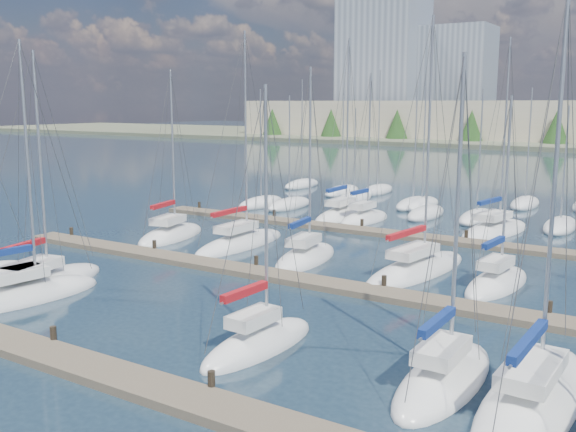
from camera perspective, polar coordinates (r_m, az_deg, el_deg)
The scene contains 19 objects.
ground at distance 75.11m, azimuth 19.07°, elevation 2.18°, with size 400.00×400.00×0.00m, color #233646.
dock_near at distance 24.14m, azimuth -15.79°, elevation -13.32°, with size 44.00×1.93×1.10m.
dock_mid at distance 34.46m, azimuth 1.80°, elevation -5.81°, with size 44.00×1.93×1.10m.
dock_far at distance 46.73m, azimuth 10.53°, elevation -1.74°, with size 44.00×1.93×1.10m.
sailboat_b at distance 35.81m, azimuth -21.36°, elevation -5.88°, with size 4.74×9.83×12.89m.
sailboat_o at distance 52.77m, azimuth 6.80°, elevation -0.25°, with size 2.82×6.72×12.60m.
sailboat_h at distance 46.87m, azimuth -10.36°, elevation -1.67°, with size 4.29×7.84×12.60m.
sailboat_l at distance 35.72m, azimuth 18.07°, elevation -5.70°, with size 2.87×6.99×10.67m.
sailboat_f at distance 22.87m, azimuth 20.98°, elevation -14.91°, with size 3.06×9.85×13.78m.
sailboat_p at distance 50.17m, azimuth 17.91°, elevation -1.22°, with size 4.54×9.31×14.94m.
sailboat_n at distance 54.62m, azimuth 4.86°, elevation 0.14°, with size 2.79×8.74×15.52m.
sailboat_k at distance 37.41m, azimuth 11.37°, elevation -4.68°, with size 4.12×10.33×15.00m.
sailboat_e at distance 23.40m, azimuth 13.68°, elevation -13.89°, with size 2.43×7.38×11.93m.
sailboat_j at distance 39.45m, azimuth 1.58°, elevation -3.71°, with size 3.52×7.54×12.40m.
sailboat_i at distance 43.59m, azimuth -4.26°, elevation -2.40°, with size 2.63×9.23×14.93m.
sailboat_c at distance 34.48m, azimuth -22.39°, elevation -6.53°, with size 4.05×8.26×13.25m.
sailboat_d at distance 25.81m, azimuth -2.63°, elevation -11.27°, with size 2.41×6.58×11.00m.
distant_boats at distance 60.88m, azimuth 11.55°, elevation 1.09°, with size 36.93×20.75×13.30m.
shoreline at distance 165.13m, azimuth 21.99°, elevation 8.60°, with size 400.00×60.00×38.00m.
Camera 1 is at (16.75, -12.58, 9.58)m, focal length 40.00 mm.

